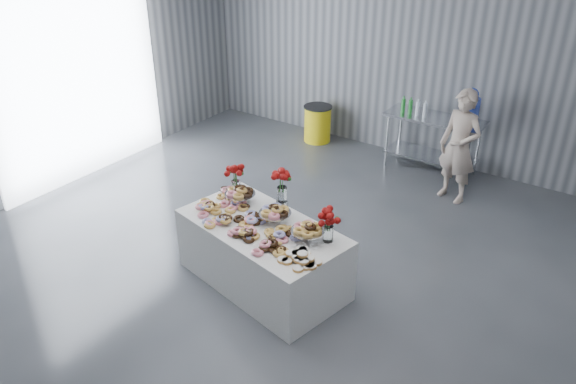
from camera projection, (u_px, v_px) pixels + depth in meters
name	position (u px, v px, depth m)	size (l,w,h in m)	color
ground	(248.00, 292.00, 6.30)	(9.00, 9.00, 0.00)	#3B3E43
room_walls	(220.00, 53.00, 5.23)	(8.04, 9.04, 4.02)	gray
display_table	(263.00, 254.00, 6.30)	(1.90, 1.00, 0.75)	white
prep_table	(433.00, 134.00, 8.74)	(1.50, 0.60, 0.90)	silver
donut_mounds	(259.00, 224.00, 6.06)	(1.80, 0.80, 0.09)	#DCAD50
cake_stand_left	(240.00, 193.00, 6.49)	(0.36, 0.36, 0.17)	silver
cake_stand_mid	(275.00, 211.00, 6.11)	(0.36, 0.36, 0.17)	silver
cake_stand_right	(308.00, 229.00, 5.79)	(0.36, 0.36, 0.17)	silver
danish_pile	(301.00, 256.00, 5.52)	(0.48, 0.48, 0.11)	white
bouquet_left	(235.00, 172.00, 6.60)	(0.26, 0.26, 0.42)	white
bouquet_right	(329.00, 216.00, 5.71)	(0.26, 0.26, 0.42)	white
bouquet_center	(282.00, 183.00, 6.18)	(0.26, 0.26, 0.57)	silver
water_jug	(470.00, 108.00, 8.24)	(0.28, 0.28, 0.55)	#425FE3
drink_bottles	(414.00, 107.00, 8.63)	(0.54, 0.08, 0.27)	#268C33
person	(459.00, 147.00, 7.83)	(0.60, 0.39, 1.64)	#CC8C93
trash_barrel	(318.00, 124.00, 9.93)	(0.50, 0.50, 0.65)	yellow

